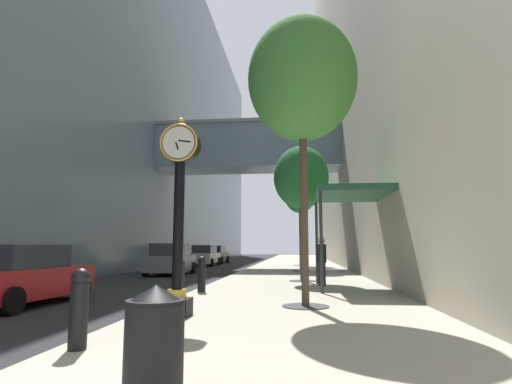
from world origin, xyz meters
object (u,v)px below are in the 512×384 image
(street_tree_mid_near, at_px, (301,178))
(street_tree_mid_far, at_px, (300,188))
(bollard_nearest, at_px, (79,307))
(car_silver_mid, at_px, (205,256))
(trash_bin, at_px, (154,344))
(car_grey_trailing, at_px, (171,260))
(bollard_fourth, at_px, (202,273))
(pedestrian_walking, at_px, (322,260))
(bollard_third, at_px, (180,279))
(street_tree_near, at_px, (302,80))
(street_tree_far, at_px, (300,196))
(car_red_far, at_px, (20,276))
(street_clock, at_px, (179,205))
(car_black_near, at_px, (216,255))

(street_tree_mid_near, height_order, street_tree_mid_far, street_tree_mid_far)
(bollard_nearest, relative_size, car_silver_mid, 0.27)
(trash_bin, xyz_separation_m, car_grey_trailing, (-5.71, 18.51, 0.15))
(bollard_fourth, bearing_deg, pedestrian_walking, 32.21)
(bollard_third, xyz_separation_m, car_grey_trailing, (-3.97, 11.82, 0.11))
(car_silver_mid, bearing_deg, car_grey_trailing, -86.99)
(street_tree_near, height_order, street_tree_mid_far, street_tree_near)
(pedestrian_walking, bearing_deg, car_grey_trailing, 138.15)
(bollard_fourth, relative_size, street_tree_far, 0.16)
(street_tree_near, height_order, pedestrian_walking, street_tree_near)
(bollard_nearest, xyz_separation_m, street_tree_far, (3.16, 25.86, 4.68))
(street_tree_near, xyz_separation_m, pedestrian_walking, (0.68, 5.26, -4.62))
(bollard_nearest, height_order, bollard_third, same)
(street_tree_mid_far, xyz_separation_m, car_grey_trailing, (-7.13, -2.07, -4.18))
(street_tree_mid_near, relative_size, street_tree_mid_far, 0.91)
(car_red_far, bearing_deg, street_tree_mid_far, 62.19)
(street_clock, distance_m, street_tree_far, 23.42)
(street_clock, xyz_separation_m, bollard_nearest, (-0.54, -2.78, -1.69))
(pedestrian_walking, bearing_deg, trash_bin, -100.35)
(bollard_third, height_order, street_tree_far, street_tree_far)
(street_tree_mid_far, relative_size, trash_bin, 5.85)
(street_tree_mid_near, height_order, car_black_near, street_tree_mid_near)
(street_clock, relative_size, trash_bin, 3.93)
(street_tree_mid_near, distance_m, car_black_near, 22.47)
(street_tree_mid_far, bearing_deg, street_tree_mid_near, -90.00)
(pedestrian_walking, distance_m, car_silver_mid, 19.57)
(bollard_nearest, bearing_deg, car_silver_mid, 99.42)
(car_black_near, bearing_deg, bollard_third, -80.38)
(street_tree_far, bearing_deg, car_black_near, 140.52)
(bollard_third, distance_m, bollard_fourth, 2.41)
(car_black_near, xyz_separation_m, car_red_far, (0.43, -27.60, -0.02))
(car_black_near, xyz_separation_m, car_grey_trailing, (0.69, -15.66, 0.03))
(bollard_third, distance_m, trash_bin, 6.91)
(street_tree_mid_far, relative_size, car_grey_trailing, 1.46)
(bollard_fourth, bearing_deg, bollard_nearest, -90.00)
(bollard_third, bearing_deg, car_grey_trailing, 108.57)
(bollard_nearest, bearing_deg, bollard_fourth, 90.00)
(car_grey_trailing, bearing_deg, street_tree_far, 52.30)
(street_tree_far, distance_m, car_black_near, 11.12)
(pedestrian_walking, bearing_deg, street_tree_mid_near, 109.75)
(street_tree_mid_far, bearing_deg, street_tree_far, 90.00)
(street_clock, height_order, car_silver_mid, street_clock)
(bollard_fourth, xyz_separation_m, car_grey_trailing, (-3.97, 9.42, 0.11))
(street_tree_mid_far, distance_m, car_black_near, 16.24)
(bollard_third, height_order, street_tree_mid_near, street_tree_mid_near)
(bollard_third, height_order, pedestrian_walking, pedestrian_walking)
(bollard_nearest, height_order, car_grey_trailing, car_grey_trailing)
(street_tree_mid_near, distance_m, trash_bin, 13.99)
(bollard_fourth, xyz_separation_m, street_tree_far, (3.16, 18.64, 4.68))
(street_clock, distance_m, car_black_near, 30.01)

